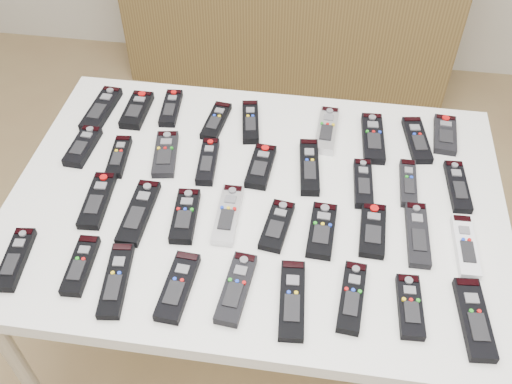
# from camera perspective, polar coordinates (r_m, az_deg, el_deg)

# --- Properties ---
(table) EXTENTS (1.25, 0.88, 0.78)m
(table) POSITION_cam_1_polar(r_m,az_deg,el_deg) (1.49, 0.00, -2.07)
(table) COLOR white
(table) RESTS_ON ground
(sideboard) EXTENTS (1.66, 0.49, 0.82)m
(sideboard) POSITION_cam_1_polar(r_m,az_deg,el_deg) (2.98, 3.25, 17.70)
(sideboard) COLOR brown
(sideboard) RESTS_ON ground
(remote_0) EXTENTS (0.07, 0.20, 0.02)m
(remote_0) POSITION_cam_1_polar(r_m,az_deg,el_deg) (1.75, -15.21, 7.99)
(remote_0) COLOR black
(remote_0) RESTS_ON table
(remote_1) EXTENTS (0.06, 0.16, 0.02)m
(remote_1) POSITION_cam_1_polar(r_m,az_deg,el_deg) (1.72, -11.83, 8.03)
(remote_1) COLOR black
(remote_1) RESTS_ON table
(remote_2) EXTENTS (0.06, 0.16, 0.02)m
(remote_2) POSITION_cam_1_polar(r_m,az_deg,el_deg) (1.72, -8.51, 8.30)
(remote_2) COLOR black
(remote_2) RESTS_ON table
(remote_3) EXTENTS (0.07, 0.16, 0.02)m
(remote_3) POSITION_cam_1_polar(r_m,az_deg,el_deg) (1.66, -4.00, 7.10)
(remote_3) COLOR black
(remote_3) RESTS_ON table
(remote_4) EXTENTS (0.07, 0.18, 0.02)m
(remote_4) POSITION_cam_1_polar(r_m,az_deg,el_deg) (1.65, -0.56, 7.03)
(remote_4) COLOR black
(remote_4) RESTS_ON table
(remote_5) EXTENTS (0.06, 0.19, 0.02)m
(remote_5) POSITION_cam_1_polar(r_m,az_deg,el_deg) (1.63, 7.09, 6.14)
(remote_5) COLOR #B7B7BC
(remote_5) RESTS_ON table
(remote_6) EXTENTS (0.07, 0.20, 0.02)m
(remote_6) POSITION_cam_1_polar(r_m,az_deg,el_deg) (1.63, 11.61, 5.30)
(remote_6) COLOR black
(remote_6) RESTS_ON table
(remote_7) EXTENTS (0.08, 0.18, 0.02)m
(remote_7) POSITION_cam_1_polar(r_m,az_deg,el_deg) (1.65, 15.78, 5.04)
(remote_7) COLOR black
(remote_7) RESTS_ON table
(remote_8) EXTENTS (0.07, 0.16, 0.02)m
(remote_8) POSITION_cam_1_polar(r_m,az_deg,el_deg) (1.69, 18.38, 5.48)
(remote_8) COLOR black
(remote_8) RESTS_ON table
(remote_9) EXTENTS (0.06, 0.15, 0.02)m
(remote_9) POSITION_cam_1_polar(r_m,az_deg,el_deg) (1.64, -16.93, 4.39)
(remote_9) COLOR black
(remote_9) RESTS_ON table
(remote_10) EXTENTS (0.06, 0.15, 0.02)m
(remote_10) POSITION_cam_1_polar(r_m,az_deg,el_deg) (1.58, -13.54, 3.47)
(remote_10) COLOR black
(remote_10) RESTS_ON table
(remote_11) EXTENTS (0.08, 0.18, 0.02)m
(remote_11) POSITION_cam_1_polar(r_m,az_deg,el_deg) (1.57, -9.05, 3.78)
(remote_11) COLOR black
(remote_11) RESTS_ON table
(remote_12) EXTENTS (0.06, 0.17, 0.02)m
(remote_12) POSITION_cam_1_polar(r_m,az_deg,el_deg) (1.53, -4.85, 3.06)
(remote_12) COLOR black
(remote_12) RESTS_ON table
(remote_13) EXTENTS (0.07, 0.16, 0.02)m
(remote_13) POSITION_cam_1_polar(r_m,az_deg,el_deg) (1.51, 0.48, 2.58)
(remote_13) COLOR black
(remote_13) RESTS_ON table
(remote_14) EXTENTS (0.07, 0.20, 0.02)m
(remote_14) POSITION_cam_1_polar(r_m,az_deg,el_deg) (1.51, 5.36, 2.53)
(remote_14) COLOR black
(remote_14) RESTS_ON table
(remote_15) EXTENTS (0.05, 0.16, 0.02)m
(remote_15) POSITION_cam_1_polar(r_m,az_deg,el_deg) (1.49, 10.66, 0.85)
(remote_15) COLOR black
(remote_15) RESTS_ON table
(remote_16) EXTENTS (0.04, 0.16, 0.02)m
(remote_16) POSITION_cam_1_polar(r_m,az_deg,el_deg) (1.52, 14.97, 0.87)
(remote_16) COLOR black
(remote_16) RESTS_ON table
(remote_17) EXTENTS (0.06, 0.18, 0.02)m
(remote_17) POSITION_cam_1_polar(r_m,az_deg,el_deg) (1.55, 19.52, 0.54)
(remote_17) COLOR black
(remote_17) RESTS_ON table
(remote_18) EXTENTS (0.07, 0.18, 0.02)m
(remote_18) POSITION_cam_1_polar(r_m,az_deg,el_deg) (1.48, -15.58, -0.80)
(remote_18) COLOR black
(remote_18) RESTS_ON table
(remote_19) EXTENTS (0.06, 0.20, 0.02)m
(remote_19) POSITION_cam_1_polar(r_m,az_deg,el_deg) (1.43, -11.64, -1.99)
(remote_19) COLOR black
(remote_19) RESTS_ON table
(remote_20) EXTENTS (0.07, 0.17, 0.02)m
(remote_20) POSITION_cam_1_polar(r_m,az_deg,el_deg) (1.40, -7.10, -2.38)
(remote_20) COLOR black
(remote_20) RESTS_ON table
(remote_21) EXTENTS (0.05, 0.19, 0.02)m
(remote_21) POSITION_cam_1_polar(r_m,az_deg,el_deg) (1.39, -2.83, -2.26)
(remote_21) COLOR #B7B7BC
(remote_21) RESTS_ON table
(remote_22) EXTENTS (0.07, 0.16, 0.02)m
(remote_22) POSITION_cam_1_polar(r_m,az_deg,el_deg) (1.37, 2.11, -3.38)
(remote_22) COLOR black
(remote_22) RESTS_ON table
(remote_23) EXTENTS (0.07, 0.16, 0.02)m
(remote_23) POSITION_cam_1_polar(r_m,az_deg,el_deg) (1.37, 6.60, -3.84)
(remote_23) COLOR black
(remote_23) RESTS_ON table
(remote_24) EXTENTS (0.06, 0.16, 0.02)m
(remote_24) POSITION_cam_1_polar(r_m,az_deg,el_deg) (1.39, 11.59, -3.77)
(remote_24) COLOR black
(remote_24) RESTS_ON table
(remote_25) EXTENTS (0.05, 0.19, 0.02)m
(remote_25) POSITION_cam_1_polar(r_m,az_deg,el_deg) (1.41, 15.84, -4.10)
(remote_25) COLOR black
(remote_25) RESTS_ON table
(remote_26) EXTENTS (0.05, 0.18, 0.02)m
(remote_26) POSITION_cam_1_polar(r_m,az_deg,el_deg) (1.42, 20.20, -5.12)
(remote_26) COLOR silver
(remote_26) RESTS_ON table
(remote_27) EXTENTS (0.06, 0.17, 0.02)m
(remote_27) POSITION_cam_1_polar(r_m,az_deg,el_deg) (1.42, -22.93, -6.19)
(remote_27) COLOR black
(remote_27) RESTS_ON table
(remote_28) EXTENTS (0.06, 0.16, 0.02)m
(remote_28) POSITION_cam_1_polar(r_m,az_deg,el_deg) (1.36, -17.13, -7.01)
(remote_28) COLOR black
(remote_28) RESTS_ON table
(remote_29) EXTENTS (0.07, 0.20, 0.02)m
(remote_29) POSITION_cam_1_polar(r_m,az_deg,el_deg) (1.31, -13.81, -8.54)
(remote_29) COLOR black
(remote_29) RESTS_ON table
(remote_30) EXTENTS (0.07, 0.18, 0.02)m
(remote_30) POSITION_cam_1_polar(r_m,az_deg,el_deg) (1.27, -7.83, -9.36)
(remote_30) COLOR black
(remote_30) RESTS_ON table
(remote_31) EXTENTS (0.07, 0.18, 0.02)m
(remote_31) POSITION_cam_1_polar(r_m,az_deg,el_deg) (1.26, -2.00, -9.61)
(remote_31) COLOR black
(remote_31) RESTS_ON table
(remote_32) EXTENTS (0.07, 0.20, 0.02)m
(remote_32) POSITION_cam_1_polar(r_m,az_deg,el_deg) (1.25, 3.62, -10.71)
(remote_32) COLOR black
(remote_32) RESTS_ON table
(remote_33) EXTENTS (0.06, 0.18, 0.02)m
(remote_33) POSITION_cam_1_polar(r_m,az_deg,el_deg) (1.26, 9.56, -10.34)
(remote_33) COLOR black
(remote_33) RESTS_ON table
(remote_34) EXTENTS (0.06, 0.15, 0.02)m
(remote_34) POSITION_cam_1_polar(r_m,az_deg,el_deg) (1.28, 15.15, -10.99)
(remote_34) COLOR black
(remote_34) RESTS_ON table
(remote_35) EXTENTS (0.07, 0.20, 0.02)m
(remote_35) POSITION_cam_1_polar(r_m,az_deg,el_deg) (1.30, 20.99, -11.75)
(remote_35) COLOR black
(remote_35) RESTS_ON table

